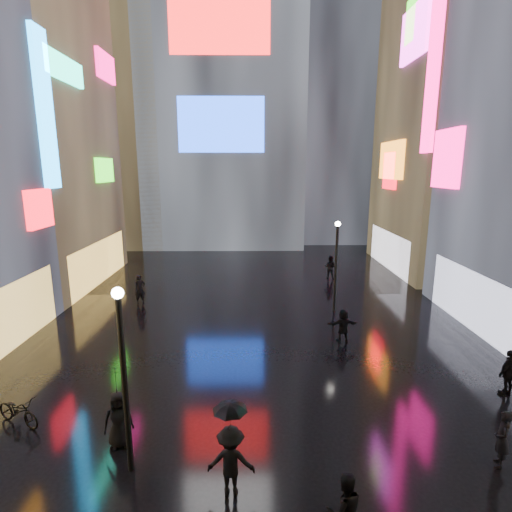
{
  "coord_description": "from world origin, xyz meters",
  "views": [
    {
      "loc": [
        -0.13,
        -1.87,
        8.06
      ],
      "look_at": [
        0.0,
        12.0,
        5.0
      ],
      "focal_mm": 28.0,
      "sensor_mm": 36.0,
      "label": 1
    }
  ],
  "objects_px": {
    "lamp_near": "(124,371)",
    "pedestrian_3": "(509,373)",
    "bicycle": "(18,411)",
    "lamp_far": "(336,261)"
  },
  "relations": [
    {
      "from": "lamp_near",
      "to": "bicycle",
      "type": "bearing_deg",
      "value": 154.19
    },
    {
      "from": "lamp_far",
      "to": "bicycle",
      "type": "distance_m",
      "value": 16.24
    },
    {
      "from": "lamp_near",
      "to": "pedestrian_3",
      "type": "height_order",
      "value": "lamp_near"
    },
    {
      "from": "bicycle",
      "to": "lamp_near",
      "type": "bearing_deg",
      "value": -90.74
    },
    {
      "from": "lamp_near",
      "to": "pedestrian_3",
      "type": "relative_size",
      "value": 2.99
    },
    {
      "from": "lamp_far",
      "to": "bicycle",
      "type": "bearing_deg",
      "value": -139.68
    },
    {
      "from": "lamp_near",
      "to": "pedestrian_3",
      "type": "bearing_deg",
      "value": 15.91
    },
    {
      "from": "lamp_near",
      "to": "lamp_far",
      "type": "relative_size",
      "value": 1.0
    },
    {
      "from": "lamp_near",
      "to": "pedestrian_3",
      "type": "xyz_separation_m",
      "value": [
        12.56,
        3.58,
        -2.08
      ]
    },
    {
      "from": "lamp_near",
      "to": "lamp_far",
      "type": "height_order",
      "value": "same"
    }
  ]
}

